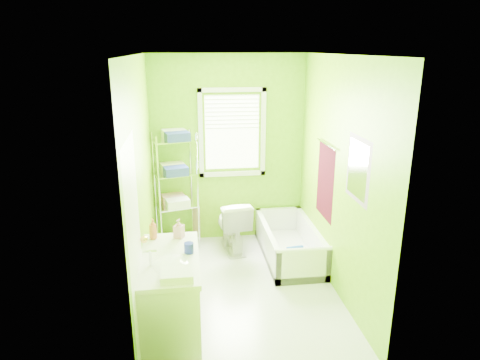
{
  "coord_description": "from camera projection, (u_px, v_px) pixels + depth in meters",
  "views": [
    {
      "loc": [
        -0.6,
        -4.3,
        2.67
      ],
      "look_at": [
        0.0,
        0.25,
        1.24
      ],
      "focal_mm": 32.0,
      "sensor_mm": 36.0,
      "label": 1
    }
  ],
  "objects": [
    {
      "name": "right_wall_decor",
      "position": [
        337.0,
        177.0,
        4.66
      ],
      "size": [
        0.04,
        1.48,
        1.17
      ],
      "color": "#3B0610",
      "rests_on": "ground"
    },
    {
      "name": "window",
      "position": [
        232.0,
        128.0,
        5.81
      ],
      "size": [
        0.92,
        0.05,
        1.22
      ],
      "color": "white",
      "rests_on": "ground"
    },
    {
      "name": "bathtub",
      "position": [
        290.0,
        247.0,
        5.63
      ],
      "size": [
        0.66,
        1.42,
        0.46
      ],
      "color": "white",
      "rests_on": "ground"
    },
    {
      "name": "toilet",
      "position": [
        232.0,
        224.0,
        5.8
      ],
      "size": [
        0.49,
        0.76,
        0.73
      ],
      "primitive_type": "imported",
      "rotation": [
        0.0,
        0.0,
        3.26
      ],
      "color": "white",
      "rests_on": "ground"
    },
    {
      "name": "wire_shelf_unit",
      "position": [
        177.0,
        178.0,
        5.72
      ],
      "size": [
        0.61,
        0.5,
        1.63
      ],
      "color": "silver",
      "rests_on": "ground"
    },
    {
      "name": "room_envelope",
      "position": [
        243.0,
        159.0,
        4.48
      ],
      "size": [
        2.14,
        2.94,
        2.62
      ],
      "color": "#69A808",
      "rests_on": "ground"
    },
    {
      "name": "door",
      "position": [
        136.0,
        256.0,
        3.57
      ],
      "size": [
        0.09,
        0.8,
        2.0
      ],
      "color": "white",
      "rests_on": "ground"
    },
    {
      "name": "ground",
      "position": [
        243.0,
        289.0,
        4.94
      ],
      "size": [
        2.9,
        2.9,
        0.0
      ],
      "primitive_type": "plane",
      "color": "silver",
      "rests_on": "ground"
    },
    {
      "name": "vanity",
      "position": [
        171.0,
        294.0,
        4.05
      ],
      "size": [
        0.56,
        1.08,
        1.03
      ],
      "color": "silver",
      "rests_on": "ground"
    }
  ]
}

